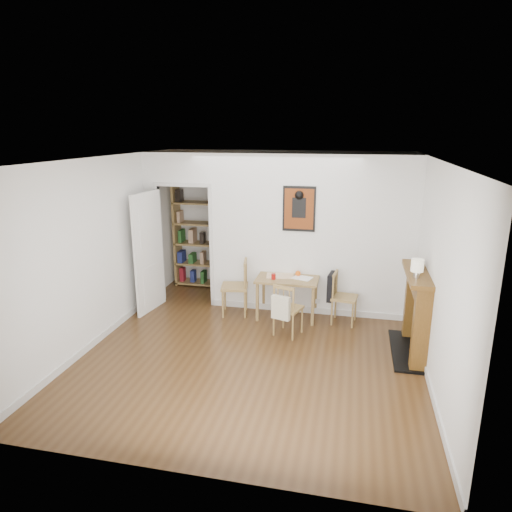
% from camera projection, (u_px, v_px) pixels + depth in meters
% --- Properties ---
extents(ground, '(5.20, 5.20, 0.00)m').
position_uv_depth(ground, '(256.00, 345.00, 6.49)').
color(ground, '#4C3118').
rests_on(ground, ground).
extents(room_shell, '(5.20, 5.20, 5.20)m').
position_uv_depth(room_shell, '(280.00, 236.00, 7.39)').
color(room_shell, white).
rests_on(room_shell, ground).
extents(dining_table, '(0.98, 0.63, 0.67)m').
position_uv_depth(dining_table, '(287.00, 283.00, 7.31)').
color(dining_table, olive).
rests_on(dining_table, ground).
extents(chair_left, '(0.54, 0.54, 0.93)m').
position_uv_depth(chair_left, '(235.00, 287.00, 7.47)').
color(chair_left, '#9D7C49').
rests_on(chair_left, ground).
extents(chair_right, '(0.51, 0.46, 0.83)m').
position_uv_depth(chair_right, '(343.00, 297.00, 7.13)').
color(chair_right, '#9D7C49').
rests_on(chair_right, ground).
extents(chair_front, '(0.51, 0.54, 0.81)m').
position_uv_depth(chair_front, '(288.00, 309.00, 6.72)').
color(chair_front, '#9D7C49').
rests_on(chair_front, ground).
extents(bookshelf, '(0.88, 0.35, 2.09)m').
position_uv_depth(bookshelf, '(197.00, 234.00, 8.76)').
color(bookshelf, olive).
rests_on(bookshelf, ground).
extents(fireplace, '(0.45, 1.25, 1.16)m').
position_uv_depth(fireplace, '(417.00, 310.00, 6.11)').
color(fireplace, brown).
rests_on(fireplace, ground).
extents(red_glass, '(0.07, 0.07, 0.09)m').
position_uv_depth(red_glass, '(273.00, 276.00, 7.21)').
color(red_glass, maroon).
rests_on(red_glass, dining_table).
extents(orange_fruit, '(0.09, 0.09, 0.09)m').
position_uv_depth(orange_fruit, '(298.00, 273.00, 7.36)').
color(orange_fruit, '#ED5C0C').
rests_on(orange_fruit, dining_table).
extents(placemat, '(0.48, 0.38, 0.00)m').
position_uv_depth(placemat, '(280.00, 276.00, 7.39)').
color(placemat, '#EFE2C5').
rests_on(placemat, dining_table).
extents(notebook, '(0.34, 0.29, 0.01)m').
position_uv_depth(notebook, '(302.00, 278.00, 7.26)').
color(notebook, white).
rests_on(notebook, dining_table).
extents(mantel_lamp, '(0.16, 0.16, 0.25)m').
position_uv_depth(mantel_lamp, '(417.00, 267.00, 5.67)').
color(mantel_lamp, silver).
rests_on(mantel_lamp, fireplace).
extents(ceramic_jar_a, '(0.10, 0.10, 0.11)m').
position_uv_depth(ceramic_jar_a, '(421.00, 265.00, 6.07)').
color(ceramic_jar_a, black).
rests_on(ceramic_jar_a, fireplace).
extents(ceramic_jar_b, '(0.07, 0.07, 0.09)m').
position_uv_depth(ceramic_jar_b, '(419.00, 263.00, 6.21)').
color(ceramic_jar_b, black).
rests_on(ceramic_jar_b, fireplace).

